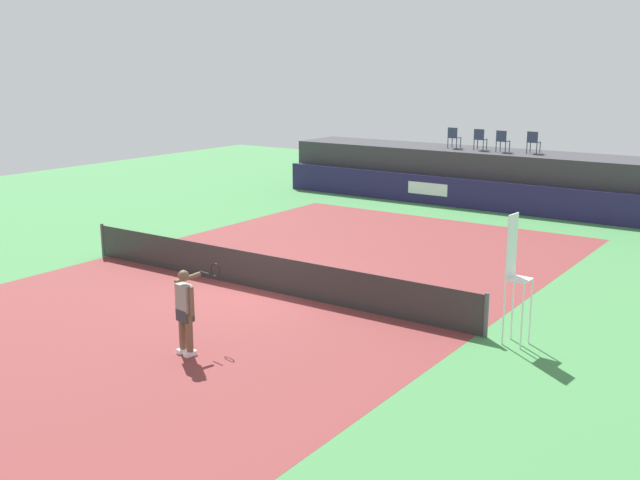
# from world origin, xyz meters

# --- Properties ---
(ground_plane) EXTENTS (48.00, 48.00, 0.00)m
(ground_plane) POSITION_xyz_m (0.00, 3.00, 0.00)
(ground_plane) COLOR #3D7A42
(court_inner) EXTENTS (12.00, 22.00, 0.00)m
(court_inner) POSITION_xyz_m (0.00, 0.00, 0.00)
(court_inner) COLOR maroon
(court_inner) RESTS_ON ground
(sponsor_wall) EXTENTS (18.00, 0.22, 1.20)m
(sponsor_wall) POSITION_xyz_m (-0.01, 13.50, 0.60)
(sponsor_wall) COLOR #231E4C
(sponsor_wall) RESTS_ON ground
(spectator_platform) EXTENTS (18.00, 2.80, 2.20)m
(spectator_platform) POSITION_xyz_m (0.00, 15.30, 1.10)
(spectator_platform) COLOR #38383D
(spectator_platform) RESTS_ON ground
(spectator_chair_far_left) EXTENTS (0.45, 0.45, 0.89)m
(spectator_chair_far_left) POSITION_xyz_m (-1.70, 15.14, 2.69)
(spectator_chair_far_left) COLOR #2D3D56
(spectator_chair_far_left) RESTS_ON spectator_platform
(spectator_chair_left) EXTENTS (0.45, 0.45, 0.89)m
(spectator_chair_left) POSITION_xyz_m (-0.49, 15.09, 2.69)
(spectator_chair_left) COLOR #2D3D56
(spectator_chair_left) RESTS_ON spectator_platform
(spectator_chair_center) EXTENTS (0.46, 0.46, 0.89)m
(spectator_chair_center) POSITION_xyz_m (0.55, 14.93, 2.69)
(spectator_chair_center) COLOR #2D3D56
(spectator_chair_center) RESTS_ON spectator_platform
(spectator_chair_right) EXTENTS (0.44, 0.44, 0.89)m
(spectator_chair_right) POSITION_xyz_m (1.74, 15.22, 2.69)
(spectator_chair_right) COLOR #2D3D56
(spectator_chair_right) RESTS_ON spectator_platform
(umpire_chair) EXTENTS (0.48, 0.48, 2.76)m
(umpire_chair) POSITION_xyz_m (6.77, 0.01, 1.59)
(umpire_chair) COLOR white
(umpire_chair) RESTS_ON ground
(tennis_net) EXTENTS (12.40, 0.02, 0.95)m
(tennis_net) POSITION_xyz_m (0.00, 0.00, 0.47)
(tennis_net) COLOR #2D2D2D
(tennis_net) RESTS_ON ground
(net_post_near) EXTENTS (0.10, 0.10, 1.00)m
(net_post_near) POSITION_xyz_m (-6.20, 0.00, 0.50)
(net_post_near) COLOR #4C4C51
(net_post_near) RESTS_ON ground
(net_post_far) EXTENTS (0.10, 0.10, 1.00)m
(net_post_far) POSITION_xyz_m (6.20, 0.00, 0.50)
(net_post_far) COLOR #4C4C51
(net_post_far) RESTS_ON ground
(tennis_player) EXTENTS (0.57, 1.20, 1.77)m
(tennis_player) POSITION_xyz_m (1.63, -4.33, 0.96)
(tennis_player) COLOR white
(tennis_player) RESTS_ON court_inner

